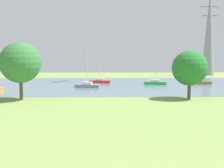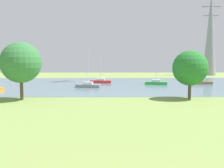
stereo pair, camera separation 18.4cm
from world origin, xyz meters
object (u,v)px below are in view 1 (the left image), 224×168
(electricity_pylon, at_px, (209,33))
(sailboat_green, at_px, (155,82))
(sailboat_red, at_px, (100,81))
(tree_east_far, at_px, (20,63))
(sailboat_gray, at_px, (87,85))
(tree_mid_shore, at_px, (190,68))
(sailboat_brown, at_px, (200,82))
(sailboat_blue, at_px, (195,79))

(electricity_pylon, bearing_deg, sailboat_green, -126.04)
(sailboat_red, height_order, tree_east_far, tree_east_far)
(sailboat_green, xyz_separation_m, sailboat_gray, (-14.46, -5.90, 0.02))
(sailboat_green, bearing_deg, sailboat_red, 162.03)
(tree_east_far, relative_size, tree_mid_shore, 1.16)
(tree_east_far, distance_m, tree_mid_shore, 23.20)
(sailboat_green, height_order, tree_mid_shore, tree_mid_shore)
(tree_east_far, bearing_deg, sailboat_gray, 63.69)
(sailboat_brown, distance_m, electricity_pylon, 38.37)
(tree_mid_shore, distance_m, electricity_pylon, 60.29)
(sailboat_brown, distance_m, tree_east_far, 39.78)
(sailboat_green, bearing_deg, electricity_pylon, 53.96)
(tree_east_far, xyz_separation_m, tree_mid_shore, (23.18, 0.71, -0.78))
(sailboat_brown, bearing_deg, sailboat_red, 171.91)
(sailboat_green, distance_m, sailboat_blue, 14.83)
(tree_east_far, bearing_deg, sailboat_brown, 34.81)
(sailboat_red, relative_size, sailboat_green, 1.21)
(sailboat_brown, xyz_separation_m, tree_east_far, (-32.44, -22.55, 4.62))
(sailboat_red, height_order, sailboat_green, sailboat_red)
(sailboat_blue, relative_size, electricity_pylon, 0.24)
(sailboat_brown, distance_m, tree_mid_shore, 24.03)
(sailboat_blue, distance_m, sailboat_brown, 8.34)
(sailboat_green, height_order, tree_east_far, tree_east_far)
(sailboat_gray, relative_size, tree_east_far, 0.93)
(sailboat_brown, xyz_separation_m, electricity_pylon, (14.25, 32.72, 14.08))
(sailboat_red, height_order, tree_mid_shore, sailboat_red)
(sailboat_gray, height_order, electricity_pylon, electricity_pylon)
(sailboat_gray, height_order, tree_east_far, tree_east_far)
(tree_mid_shore, bearing_deg, sailboat_brown, 67.03)
(sailboat_green, distance_m, sailboat_gray, 15.61)
(sailboat_gray, bearing_deg, sailboat_green, 22.21)
(sailboat_red, xyz_separation_m, tree_east_far, (-10.07, -25.73, 4.61))
(tree_mid_shore, bearing_deg, sailboat_blue, 69.97)
(tree_east_far, bearing_deg, electricity_pylon, 49.82)
(sailboat_red, distance_m, electricity_pylon, 49.11)
(sailboat_red, xyz_separation_m, electricity_pylon, (36.61, 29.54, 14.08))
(sailboat_red, distance_m, sailboat_gray, 10.12)
(electricity_pylon, bearing_deg, sailboat_gray, -134.58)
(tree_mid_shore, relative_size, electricity_pylon, 0.23)
(sailboat_red, relative_size, tree_east_far, 0.87)
(sailboat_red, bearing_deg, sailboat_blue, 11.72)
(sailboat_blue, bearing_deg, tree_mid_shore, -110.03)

